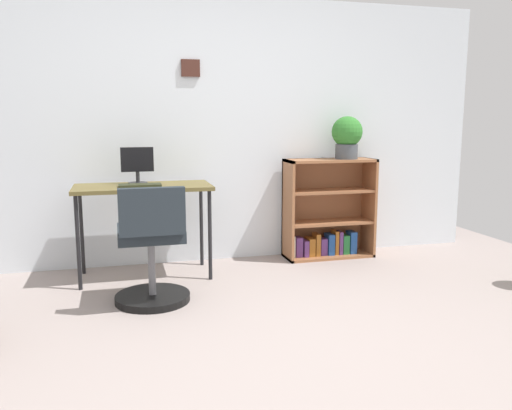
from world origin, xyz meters
TOP-DOWN VIEW (x-y plane):
  - ground_plane at (0.00, 0.00)m, footprint 6.24×6.24m
  - wall_back at (-0.00, 2.15)m, footprint 5.20×0.12m
  - desk at (-0.56, 1.73)m, footprint 1.07×0.51m
  - monitor at (-0.60, 1.83)m, footprint 0.26×0.16m
  - keyboard at (-0.59, 1.67)m, footprint 0.33×0.14m
  - office_chair at (-0.55, 1.07)m, footprint 0.52×0.55m
  - bookshelf_low at (1.10, 1.96)m, footprint 0.82×0.30m
  - potted_plant_on_shelf at (1.25, 1.90)m, footprint 0.28×0.28m

SIDE VIEW (x-z plane):
  - ground_plane at x=0.00m, z-range 0.00..0.00m
  - office_chair at x=-0.55m, z-range -0.05..0.78m
  - bookshelf_low at x=1.10m, z-range -0.06..0.84m
  - desk at x=-0.56m, z-range 0.31..1.05m
  - keyboard at x=-0.59m, z-range 0.74..0.76m
  - monitor at x=-0.60m, z-range 0.75..1.05m
  - potted_plant_on_shelf at x=1.25m, z-range 0.92..1.30m
  - wall_back at x=0.00m, z-range 0.00..2.31m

